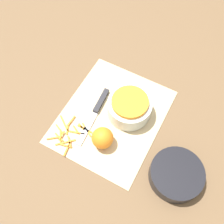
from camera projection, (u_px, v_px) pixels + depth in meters
The scene contains 7 objects.
ground_plane at pixel (112, 116), 0.99m from camera, with size 4.00×4.00×0.00m, color brown.
cutting_board at pixel (112, 116), 0.99m from camera, with size 0.44×0.36×0.01m.
bowl_speckled at pixel (129, 107), 0.96m from camera, with size 0.16×0.16×0.08m.
bowl_dark at pixel (176, 175), 0.86m from camera, with size 0.18×0.18×0.06m.
knife at pixel (98, 106), 1.00m from camera, with size 0.25×0.04×0.02m.
orange_left at pixel (103, 138), 0.91m from camera, with size 0.08×0.08×0.08m.
peel_pile at pixel (69, 134), 0.95m from camera, with size 0.15×0.15×0.01m.
Camera 1 is at (0.40, 0.22, 0.89)m, focal length 42.00 mm.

